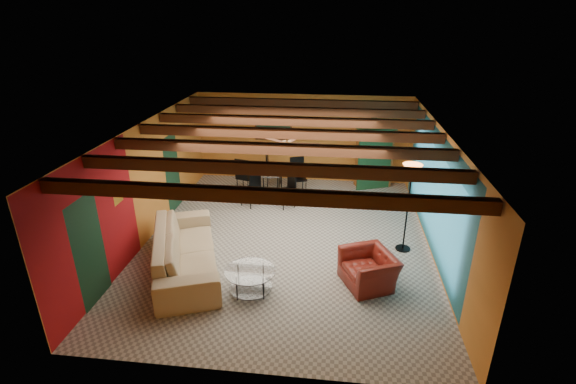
# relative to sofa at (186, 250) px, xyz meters

# --- Properties ---
(room) EXTENTS (6.52, 8.01, 2.71)m
(room) POSITION_rel_sofa_xyz_m (1.93, 1.53, 1.92)
(room) COLOR #9C958B
(room) RESTS_ON ground
(sofa) EXTENTS (2.16, 3.24, 0.88)m
(sofa) POSITION_rel_sofa_xyz_m (0.00, 0.00, 0.00)
(sofa) COLOR tan
(sofa) RESTS_ON ground
(armchair) EXTENTS (1.24, 1.30, 0.67)m
(armchair) POSITION_rel_sofa_xyz_m (3.71, -0.09, -0.11)
(armchair) COLOR maroon
(armchair) RESTS_ON ground
(coffee_table) EXTENTS (1.12, 1.12, 0.49)m
(coffee_table) POSITION_rel_sofa_xyz_m (1.48, -0.63, -0.19)
(coffee_table) COLOR white
(coffee_table) RESTS_ON ground
(dining_table) EXTENTS (2.70, 2.70, 1.09)m
(dining_table) POSITION_rel_sofa_xyz_m (1.15, 3.93, 0.11)
(dining_table) COLOR silver
(dining_table) RESTS_ON ground
(armoire) EXTENTS (1.12, 0.83, 1.77)m
(armoire) POSITION_rel_sofa_xyz_m (4.13, 5.12, 0.45)
(armoire) COLOR brown
(armoire) RESTS_ON ground
(floor_lamp) EXTENTS (0.53, 0.53, 2.04)m
(floor_lamp) POSITION_rel_sofa_xyz_m (4.58, 1.33, 0.58)
(floor_lamp) COLOR black
(floor_lamp) RESTS_ON ground
(ceiling_fan) EXTENTS (1.50, 1.50, 0.44)m
(ceiling_fan) POSITION_rel_sofa_xyz_m (1.93, 1.42, 1.92)
(ceiling_fan) COLOR #472614
(ceiling_fan) RESTS_ON ceiling
(painting) EXTENTS (1.05, 0.03, 0.65)m
(painting) POSITION_rel_sofa_xyz_m (1.03, 5.38, 1.21)
(painting) COLOR black
(painting) RESTS_ON wall_back
(potted_plant) EXTENTS (0.55, 0.51, 0.49)m
(potted_plant) POSITION_rel_sofa_xyz_m (4.13, 5.12, 1.58)
(potted_plant) COLOR #26661E
(potted_plant) RESTS_ON armoire
(vase) EXTENTS (0.19, 0.19, 0.18)m
(vase) POSITION_rel_sofa_xyz_m (1.15, 3.93, 0.74)
(vase) COLOR orange
(vase) RESTS_ON dining_table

